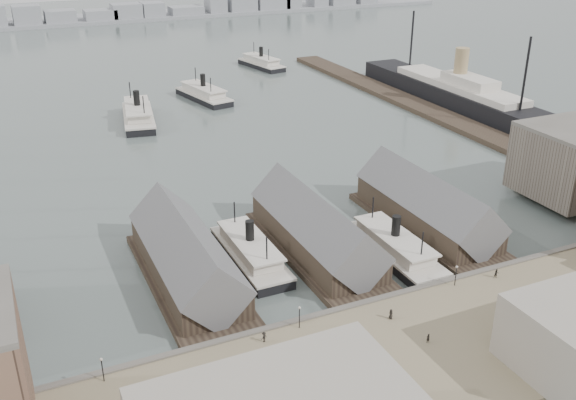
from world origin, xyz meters
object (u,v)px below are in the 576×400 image
ferry_docked_west (250,252)px  horse_cart_center (332,350)px  horse_cart_right (533,332)px  ocean_steamer (458,94)px

ferry_docked_west → horse_cart_center: (-0.56, -33.86, 0.69)m
ferry_docked_west → horse_cart_right: bearing=-55.3°
horse_cart_center → ferry_docked_west: bearing=10.6°
ferry_docked_west → horse_cart_right: ferry_docked_west is taller
ferry_docked_west → ocean_steamer: bearing=34.1°
horse_cart_center → horse_cart_right: bearing=-94.9°
ocean_steamer → ferry_docked_west: bearing=-145.9°
ferry_docked_west → horse_cart_center: size_ratio=5.10×
ocean_steamer → horse_cart_right: 136.58m
ocean_steamer → horse_cart_center: ocean_steamer is taller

